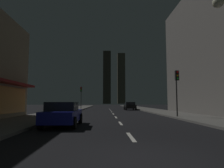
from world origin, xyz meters
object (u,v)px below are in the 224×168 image
car_parked_near (63,114)px  fire_hydrant_far_left (60,111)px  car_parked_far (130,106)px  traffic_light_near_right (177,83)px  traffic_light_far_left (81,93)px

car_parked_near → fire_hydrant_far_left: 9.85m
car_parked_near → car_parked_far: size_ratio=1.00×
car_parked_near → traffic_light_near_right: traffic_light_near_right is taller
car_parked_near → traffic_light_far_left: size_ratio=1.01×
car_parked_far → traffic_light_near_right: size_ratio=1.01×
fire_hydrant_far_left → traffic_light_near_right: traffic_light_near_right is taller
car_parked_far → traffic_light_far_left: bearing=170.0°
fire_hydrant_far_left → traffic_light_near_right: size_ratio=0.16×
car_parked_near → traffic_light_near_right: 10.91m
car_parked_near → traffic_light_near_right: (9.10, 5.50, 2.45)m
car_parked_near → car_parked_far: same height
car_parked_near → traffic_light_far_left: bearing=94.3°
car_parked_near → car_parked_far: 25.00m
car_parked_near → traffic_light_far_left: traffic_light_far_left is taller
fire_hydrant_far_left → traffic_light_near_right: 12.41m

